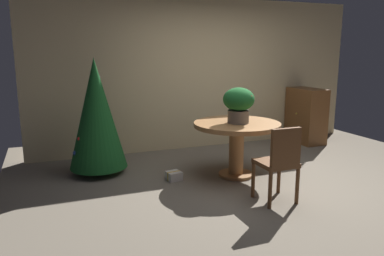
{
  "coord_description": "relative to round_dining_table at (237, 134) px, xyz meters",
  "views": [
    {
      "loc": [
        -2.63,
        -3.96,
        1.72
      ],
      "look_at": [
        -0.99,
        0.19,
        0.79
      ],
      "focal_mm": 35.19,
      "sensor_mm": 36.0,
      "label": 1
    }
  ],
  "objects": [
    {
      "name": "wooden_cabinet",
      "position": [
        2.15,
        1.27,
        -0.08
      ],
      "size": [
        0.45,
        0.76,
        1.02
      ],
      "color": "brown",
      "rests_on": "ground_plane"
    },
    {
      "name": "ground_plane",
      "position": [
        0.23,
        -0.46,
        -0.59
      ],
      "size": [
        6.6,
        6.6,
        0.0
      ],
      "primitive_type": "plane",
      "color": "#756B5B"
    },
    {
      "name": "wooden_chair_near",
      "position": [
        0.0,
        -1.01,
        -0.09
      ],
      "size": [
        0.4,
        0.4,
        0.89
      ],
      "color": "brown",
      "rests_on": "ground_plane"
    },
    {
      "name": "holiday_tree",
      "position": [
        -1.75,
        0.83,
        0.27
      ],
      "size": [
        0.8,
        0.8,
        1.62
      ],
      "color": "brown",
      "rests_on": "ground_plane"
    },
    {
      "name": "flower_vase",
      "position": [
        -0.0,
        -0.04,
        0.44
      ],
      "size": [
        0.42,
        0.42,
        0.48
      ],
      "color": "#665B51",
      "rests_on": "round_dining_table"
    },
    {
      "name": "potted_plant",
      "position": [
        1.43,
        0.73,
        -0.41
      ],
      "size": [
        0.25,
        0.25,
        0.36
      ],
      "color": "#4C382D",
      "rests_on": "ground_plane"
    },
    {
      "name": "round_dining_table",
      "position": [
        0.0,
        0.0,
        0.0
      ],
      "size": [
        1.18,
        1.18,
        0.76
      ],
      "color": "#9E6B3D",
      "rests_on": "ground_plane"
    },
    {
      "name": "back_wall_panel",
      "position": [
        0.23,
        1.74,
        0.71
      ],
      "size": [
        6.0,
        0.1,
        2.6
      ],
      "primitive_type": "cube",
      "color": "beige",
      "rests_on": "ground_plane"
    },
    {
      "name": "gift_box_cream",
      "position": [
        -0.86,
        0.15,
        -0.53
      ],
      "size": [
        0.21,
        0.21,
        0.12
      ],
      "color": "silver",
      "rests_on": "ground_plane"
    }
  ]
}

